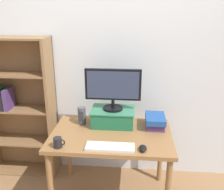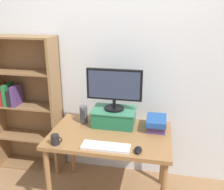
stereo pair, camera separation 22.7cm
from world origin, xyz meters
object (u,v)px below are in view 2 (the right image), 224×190
object	(u,v)px
book_stack	(156,123)
desk_speaker	(84,114)
bookshelf_unit	(25,103)
keyboard	(106,147)
coffee_mug	(55,140)
computer_mouse	(138,150)
riser_box	(114,116)
computer_monitor	(114,87)
desk	(110,141)

from	to	relation	value
book_stack	desk_speaker	bearing A→B (deg)	179.46
bookshelf_unit	keyboard	size ratio (longest dim) A/B	3.84
book_stack	coffee_mug	size ratio (longest dim) A/B	2.61
computer_mouse	desk_speaker	size ratio (longest dim) A/B	0.59
bookshelf_unit	desk_speaker	size ratio (longest dim) A/B	8.79
riser_box	desk_speaker	bearing A→B (deg)	-176.85
computer_monitor	desk_speaker	bearing A→B (deg)	-177.12
desk	keyboard	size ratio (longest dim) A/B	2.75
computer_monitor	computer_mouse	world-z (taller)	computer_monitor
keyboard	computer_monitor	bearing A→B (deg)	91.80
bookshelf_unit	riser_box	xyz separation A→B (m)	(1.08, -0.19, 0.02)
desk	coffee_mug	bearing A→B (deg)	-145.41
coffee_mug	keyboard	bearing A→B (deg)	3.23
desk	computer_monitor	distance (m)	0.51
desk_speaker	keyboard	bearing A→B (deg)	-53.38
computer_mouse	book_stack	xyz separation A→B (m)	(0.13, 0.44, 0.04)
keyboard	book_stack	size ratio (longest dim) A/B	1.55
bookshelf_unit	computer_monitor	bearing A→B (deg)	-10.02
bookshelf_unit	keyboard	bearing A→B (deg)	-30.53
desk_speaker	coffee_mug	bearing A→B (deg)	-102.96
computer_monitor	bookshelf_unit	bearing A→B (deg)	169.98
desk	bookshelf_unit	world-z (taller)	bookshelf_unit
riser_box	computer_mouse	xyz separation A→B (m)	(0.28, -0.46, -0.07)
riser_box	keyboard	distance (m)	0.46
desk	riser_box	world-z (taller)	riser_box
bookshelf_unit	book_stack	bearing A→B (deg)	-8.13
riser_box	computer_monitor	world-z (taller)	computer_monitor
coffee_mug	desk	bearing A→B (deg)	34.59
bookshelf_unit	riser_box	world-z (taller)	bookshelf_unit
desk	bookshelf_unit	size ratio (longest dim) A/B	0.72
desk_speaker	desk	bearing A→B (deg)	-29.47
keyboard	computer_mouse	bearing A→B (deg)	-1.69
riser_box	book_stack	world-z (taller)	riser_box
desk	book_stack	bearing A→B (deg)	22.09
computer_monitor	desk_speaker	distance (m)	0.43
keyboard	desk_speaker	world-z (taller)	desk_speaker
book_stack	desk_speaker	world-z (taller)	desk_speaker
keyboard	computer_mouse	size ratio (longest dim) A/B	3.89
bookshelf_unit	computer_monitor	xyz separation A→B (m)	(1.08, -0.19, 0.32)
keyboard	coffee_mug	world-z (taller)	coffee_mug
bookshelf_unit	coffee_mug	xyz separation A→B (m)	(0.66, -0.67, -0.03)
keyboard	computer_mouse	distance (m)	0.27
riser_box	coffee_mug	distance (m)	0.64
desk	desk_speaker	bearing A→B (deg)	150.53
computer_monitor	desk_speaker	size ratio (longest dim) A/B	3.02
desk	riser_box	size ratio (longest dim) A/B	2.62
keyboard	computer_mouse	xyz separation A→B (m)	(0.27, -0.01, 0.01)
book_stack	coffee_mug	bearing A→B (deg)	-151.28
desk	coffee_mug	size ratio (longest dim) A/B	11.12
computer_mouse	riser_box	bearing A→B (deg)	121.54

